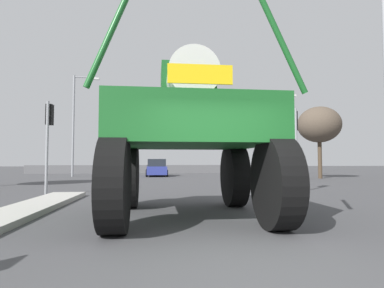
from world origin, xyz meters
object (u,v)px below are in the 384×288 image
Objects in this scene: bare_tree_right at (319,125)px; sedan_ahead at (157,168)px; streetlight_far_right at (276,129)px; traffic_signal_near_right at (294,131)px; streetlight_far_left at (75,120)px; oversize_sprayer at (189,134)px; traffic_signal_near_left at (49,127)px.

sedan_ahead is at bearing 158.28° from bare_tree_right.
streetlight_far_right reaches higher than sedan_ahead.
traffic_signal_near_right is at bearing -122.07° from bare_tree_right.
streetlight_far_left reaches higher than streetlight_far_right.
oversize_sprayer is at bearing -126.00° from bare_tree_right.
sedan_ahead is 16.01m from traffic_signal_near_left.
streetlight_far_right is at bearing -9.42° from streetlight_far_left.
sedan_ahead is at bearing 111.94° from traffic_signal_near_right.
bare_tree_right is (6.46, 10.30, 1.52)m from traffic_signal_near_right.
traffic_signal_near_right is at bearing -107.01° from streetlight_far_right.
traffic_signal_near_right is at bearing 0.01° from traffic_signal_near_left.
streetlight_far_right is 1.27× the size of bare_tree_right.
oversize_sprayer is 7.68m from traffic_signal_near_left.
traffic_signal_near_right is (10.30, 0.00, -0.10)m from traffic_signal_near_left.
sedan_ahead is 1.11× the size of traffic_signal_near_left.
streetlight_far_left is 20.26m from bare_tree_right.
streetlight_far_right reaches higher than traffic_signal_near_left.
oversize_sprayer is at bearing -47.08° from traffic_signal_near_left.
streetlight_far_left reaches higher than traffic_signal_near_left.
streetlight_far_left reaches higher than bare_tree_right.
streetlight_far_left is (-2.91, 15.09, 2.17)m from traffic_signal_near_left.
streetlight_far_left is at bearing 89.98° from sedan_ahead.
oversize_sprayer is 1.40× the size of traffic_signal_near_left.
streetlight_far_right reaches higher than oversize_sprayer.
bare_tree_right is (12.63, -5.03, 3.44)m from sedan_ahead.
streetlight_far_right is (14.06, 12.28, 1.25)m from traffic_signal_near_left.
streetlight_far_left is 1.58× the size of bare_tree_right.
bare_tree_right reaches higher than traffic_signal_near_left.
bare_tree_right is (16.76, 10.31, 1.41)m from traffic_signal_near_left.
traffic_signal_near_right is (5.10, 5.60, 0.63)m from oversize_sprayer.
bare_tree_right is at bearing -37.07° from oversize_sprayer.
traffic_signal_near_left is at bearing 41.84° from oversize_sprayer.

